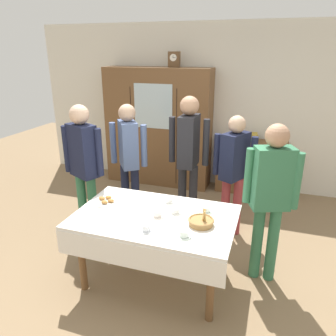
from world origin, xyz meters
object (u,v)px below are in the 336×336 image
Objects in this scene: person_near_right_end at (83,160)px; person_beside_shelf at (129,153)px; bread_basket at (201,221)px; tea_cup_mid_left at (169,200)px; tea_cup_center at (157,214)px; bookshelf_low at (251,167)px; spoon_front_edge at (142,202)px; pastry_plate at (106,201)px; tea_cup_front_edge at (175,211)px; spoon_near_left at (90,218)px; dining_table at (154,227)px; person_behind_table_left at (234,165)px; wall_cabinet at (158,127)px; tea_cup_back_edge at (206,210)px; spoon_mid_left at (212,239)px; person_by_cabinet at (189,150)px; book_stack at (253,137)px; tea_cup_mid_right at (146,228)px; person_behind_table_right at (271,190)px; tea_cup_far_left at (184,234)px.

person_beside_shelf is at bearing 58.50° from person_near_right_end.
person_near_right_end reaches higher than bread_basket.
person_beside_shelf is at bearing 138.02° from bread_basket.
tea_cup_mid_left is 1.00× the size of tea_cup_center.
bookshelf_low reaches higher than spoon_front_edge.
tea_cup_front_edge is at bearing -0.48° from pastry_plate.
spoon_front_edge is at bearing -19.11° from person_near_right_end.
bookshelf_low is 3.15m from spoon_near_left.
dining_table is at bearing 21.97° from spoon_near_left.
pastry_plate is at bearing -137.32° from person_behind_table_left.
person_behind_table_left is at bearing 64.34° from dining_table.
dining_table is 11.95× the size of tea_cup_front_edge.
wall_cabinet is 15.41× the size of tea_cup_back_edge.
bread_basket is at bearing -62.21° from wall_cabinet.
spoon_mid_left is 0.07× the size of person_by_cabinet.
wall_cabinet is 2.71m from tea_cup_back_edge.
dining_table is 7.10× the size of book_stack.
tea_cup_mid_left is at bearing -106.22° from book_stack.
dining_table is at bearing 96.54° from tea_cup_mid_right.
person_by_cabinet is (-0.45, 0.98, 0.29)m from tea_cup_back_edge.
bread_basket is (1.37, -2.59, -0.21)m from wall_cabinet.
tea_cup_back_edge is 0.48m from spoon_mid_left.
spoon_mid_left is at bearing -89.28° from person_behind_table_left.
tea_cup_mid_left is 0.54× the size of bread_basket.
bookshelf_low is at bearing 85.19° from person_behind_table_left.
spoon_mid_left is at bearing -20.63° from tea_cup_center.
bread_basket reaches higher than spoon_mid_left.
person_by_cabinet reaches higher than spoon_front_edge.
person_behind_table_right is (1.04, 0.44, 0.36)m from dining_table.
tea_cup_front_edge is 1.09× the size of spoon_mid_left.
spoon_front_edge is at bearing -111.72° from bookshelf_low.
book_stack reaches higher than tea_cup_far_left.
bookshelf_low is at bearing 1.80° from wall_cabinet.
dining_table is 0.89× the size of person_by_cabinet.
dining_table is 0.78× the size of wall_cabinet.
spoon_mid_left is 1.17m from spoon_near_left.
wall_cabinet reaches higher than tea_cup_back_edge.
bookshelf_low reaches higher than tea_cup_center.
spoon_mid_left is at bearing -16.12° from pastry_plate.
person_beside_shelf is (-0.21, 1.34, 0.23)m from spoon_near_left.
person_behind_table_right reaches higher than tea_cup_mid_left.
spoon_mid_left is (1.51, -2.79, -0.24)m from wall_cabinet.
spoon_front_edge is (-0.41, 0.13, -0.02)m from tea_cup_front_edge.
spoon_front_edge is 1.00× the size of spoon_near_left.
tea_cup_back_edge is (0.46, 0.25, 0.14)m from dining_table.
person_behind_table_left is (0.55, 0.89, 0.15)m from tea_cup_mid_left.
wall_cabinet is at bearing 95.01° from person_beside_shelf.
spoon_front_edge is 1.31m from person_behind_table_right.
bread_basket is at bearing -142.69° from person_behind_table_right.
tea_cup_back_edge is at bearing -59.90° from wall_cabinet.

